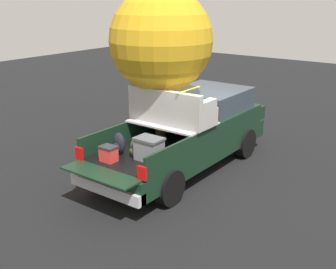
% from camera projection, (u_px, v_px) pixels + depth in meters
% --- Properties ---
extents(ground_plane, '(40.00, 40.00, 0.00)m').
position_uv_depth(ground_plane, '(182.00, 169.00, 10.98)').
color(ground_plane, black).
extents(pickup_truck, '(6.05, 2.06, 2.23)m').
position_uv_depth(pickup_truck, '(190.00, 130.00, 10.95)').
color(pickup_truck, black).
rests_on(pickup_truck, ground_plane).
extents(tree_background, '(2.48, 2.48, 4.48)m').
position_uv_depth(tree_background, '(161.00, 42.00, 10.10)').
color(tree_background, brown).
rests_on(tree_background, ground_plane).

